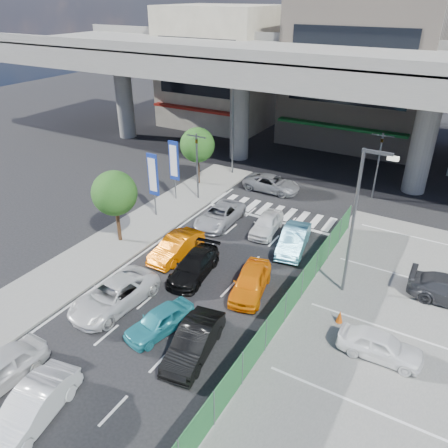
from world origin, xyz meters
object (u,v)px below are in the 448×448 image
Objects in this scene: signboard_far at (174,162)px; parked_sedan_white at (380,345)px; tree_near at (114,193)px; sedan_white_mid_left at (114,295)px; traffic_light_left at (197,150)px; taxi_orange_left at (176,247)px; crossing_wagon_silver at (272,183)px; street_lamp_left at (235,121)px; sedan_black_mid at (194,266)px; tree_far at (197,145)px; hatch_black_mid_right at (194,342)px; kei_truck_front_right at (294,240)px; traffic_cone at (340,316)px; wagon_silver_front_left at (220,215)px; traffic_light_right at (380,150)px; signboard_near at (153,177)px; sedan_white_front_mid at (267,224)px; taxi_teal_mid at (160,321)px; street_lamp_right at (358,213)px; taxi_orange_right at (251,282)px.

signboard_far reaches higher than parked_sedan_white.
sedan_white_mid_left is at bearing -50.29° from tree_near.
taxi_orange_left is (3.44, -7.67, -3.26)m from traffic_light_left.
traffic_light_left is at bearing 134.51° from crossing_wagon_silver.
street_lamp_left reaches higher than sedan_black_mid.
tree_far is 19.64m from hatch_black_mid_right.
kei_truck_front_right is at bearing 78.10° from hatch_black_mid_right.
traffic_cone is (13.94, -14.65, -4.38)m from street_lamp_left.
crossing_wagon_silver is (5.88, 1.79, -2.75)m from tree_far.
tree_far reaches higher than wagon_silver_front_left.
kei_truck_front_right is at bearing -19.92° from traffic_light_left.
traffic_light_right is 1.14× the size of crossing_wagon_silver.
tree_far is at bearing 94.36° from tree_near.
traffic_cone is at bearing 56.67° from parked_sedan_white.
signboard_near is 5.32m from wagon_silver_front_left.
traffic_light_left is at bearing 113.84° from sedan_black_mid.
signboard_far is at bearing 115.75° from sedan_white_mid_left.
parked_sedan_white is (11.72, -14.29, 0.05)m from crossing_wagon_silver.
taxi_orange_left is at bearing 142.79° from sedan_black_mid.
hatch_black_mid_right is 11.92m from sedan_white_front_mid.
kei_truck_front_right is at bearing 89.28° from taxi_teal_mid.
parked_sedan_white is at bearing -19.43° from signboard_near.
taxi_teal_mid is 11.32m from sedan_white_front_mid.
crossing_wagon_silver is (-1.20, 13.10, 0.01)m from sedan_black_mid.
street_lamp_right is 14.61m from signboard_near.
taxi_orange_left reaches higher than parked_sedan_white.
traffic_cone is (6.96, -6.49, -0.25)m from sedan_white_front_mid.
crossing_wagon_silver is 6.96× the size of traffic_cone.
hatch_black_mid_right reaches higher than taxi_teal_mid.
tree_near is 1.05× the size of wagon_silver_front_left.
taxi_orange_right is (8.96, -8.64, -3.25)m from traffic_light_left.
taxi_orange_right is at bearing 79.18° from hatch_black_mid_right.
crossing_wagon_silver is at bearing -159.96° from traffic_light_right.
crossing_wagon_silver is at bearing 91.25° from sedan_white_mid_left.
signboard_far is at bearing 118.85° from hatch_black_mid_right.
wagon_silver_front_left is at bearing 50.93° from tree_near.
signboard_far is at bearing 160.24° from wagon_silver_front_left.
tree_near is 1.29× the size of sedan_white_front_mid.
tree_near reaches higher than hatch_black_mid_right.
taxi_orange_left is (4.24, 0.33, -2.71)m from tree_near.
street_lamp_right is 1.75× the size of wagon_silver_front_left.
sedan_white_mid_left is at bearing -112.19° from traffic_light_right.
street_lamp_left is 2.14× the size of sedan_white_front_mid.
street_lamp_left is at bearing 109.60° from taxi_orange_right.
hatch_black_mid_right is at bearing -31.48° from tree_near.
taxi_orange_left reaches higher than sedan_white_front_mid.
signboard_far is at bearing 157.54° from kei_truck_front_right.
sedan_white_mid_left and hatch_black_mid_right have the same top height.
kei_truck_front_right is (5.79, 9.79, 0.00)m from sedan_white_mid_left.
hatch_black_mid_right is at bearing -103.44° from taxi_orange_right.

